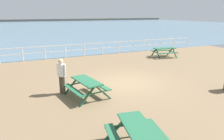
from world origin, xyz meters
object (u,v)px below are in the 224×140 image
object	(u,v)px
picnic_table_mid_centre	(87,84)
visitor	(62,74)
picnic_table_far_left	(164,50)
picnic_table_near_left	(139,134)

from	to	relation	value
picnic_table_mid_centre	visitor	xyz separation A→B (m)	(-0.92, 0.79, 0.36)
picnic_table_mid_centre	picnic_table_far_left	world-z (taller)	same
picnic_table_far_left	picnic_table_mid_centre	bearing A→B (deg)	-138.31
picnic_table_near_left	picnic_table_mid_centre	world-z (taller)	same
picnic_table_mid_centre	picnic_table_far_left	xyz separation A→B (m)	(8.63, 5.64, 0.00)
picnic_table_far_left	visitor	size ratio (longest dim) A/B	1.21
visitor	picnic_table_near_left	bearing A→B (deg)	67.09
picnic_table_far_left	visitor	distance (m)	10.72
picnic_table_near_left	picnic_table_far_left	size ratio (longest dim) A/B	1.02
picnic_table_near_left	picnic_table_mid_centre	distance (m)	4.30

